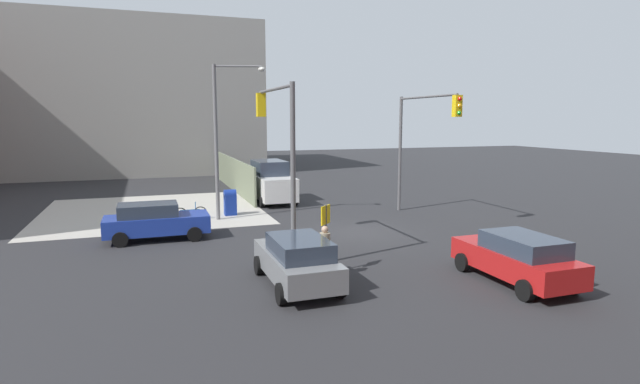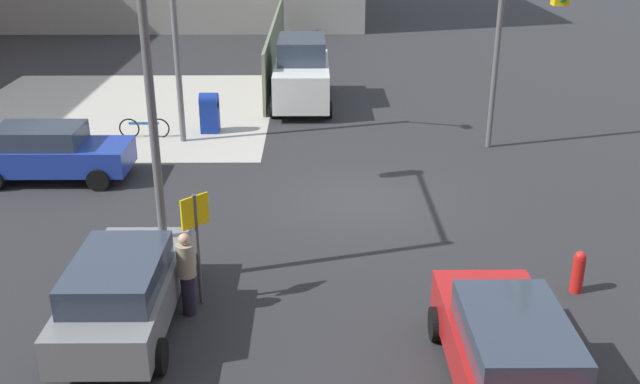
% 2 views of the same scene
% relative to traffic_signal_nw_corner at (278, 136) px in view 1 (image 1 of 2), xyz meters
% --- Properties ---
extents(ground_plane, '(120.00, 120.00, 0.00)m').
position_rel_traffic_signal_nw_corner_xyz_m(ground_plane, '(2.53, -4.50, -4.61)').
color(ground_plane, '#28282B').
extents(sidewalk_corner, '(12.00, 12.00, 0.01)m').
position_rel_traffic_signal_nw_corner_xyz_m(sidewalk_corner, '(11.53, 4.50, -4.61)').
color(sidewalk_corner, '#ADA89E').
rests_on(sidewalk_corner, ground).
extents(construction_fence, '(17.42, 0.12, 2.40)m').
position_rel_traffic_signal_nw_corner_xyz_m(construction_fence, '(19.24, -1.30, -3.41)').
color(construction_fence, slate).
rests_on(construction_fence, ground).
extents(building_loft_east, '(20.00, 24.00, 14.39)m').
position_rel_traffic_signal_nw_corner_xyz_m(building_loft_east, '(38.53, 5.72, 2.58)').
color(building_loft_east, gray).
rests_on(building_loft_east, ground).
extents(traffic_signal_nw_corner, '(5.21, 0.36, 6.50)m').
position_rel_traffic_signal_nw_corner_xyz_m(traffic_signal_nw_corner, '(0.00, 0.00, 0.00)').
color(traffic_signal_nw_corner, '#59595B').
rests_on(traffic_signal_nw_corner, ground).
extents(traffic_signal_se_corner, '(5.75, 0.36, 6.50)m').
position_rel_traffic_signal_nw_corner_xyz_m(traffic_signal_se_corner, '(4.82, -9.00, 0.03)').
color(traffic_signal_se_corner, '#59595B').
rests_on(traffic_signal_se_corner, ground).
extents(street_lamp_corner, '(1.00, 2.60, 8.00)m').
position_rel_traffic_signal_nw_corner_xyz_m(street_lamp_corner, '(7.63, 0.94, 0.09)').
color(street_lamp_corner, slate).
rests_on(street_lamp_corner, ground).
extents(warning_sign_two_way, '(0.48, 0.48, 2.40)m').
position_rel_traffic_signal_nw_corner_xyz_m(warning_sign_two_way, '(-2.87, -0.87, -2.98)').
color(warning_sign_two_way, '#4C4C4C').
rests_on(warning_sign_two_way, ground).
extents(mailbox_blue, '(0.56, 0.64, 1.43)m').
position_rel_traffic_signal_nw_corner_xyz_m(mailbox_blue, '(8.73, 0.50, -3.85)').
color(mailbox_blue, navy).
rests_on(mailbox_blue, ground).
extents(fire_hydrant, '(0.26, 0.26, 0.94)m').
position_rel_traffic_signal_nw_corner_xyz_m(fire_hydrant, '(-2.47, -8.70, -4.13)').
color(fire_hydrant, red).
rests_on(fire_hydrant, ground).
extents(coupe_blue, '(2.02, 4.41, 1.62)m').
position_rel_traffic_signal_nw_corner_xyz_m(coupe_blue, '(4.16, 4.52, -3.77)').
color(coupe_blue, '#1E389E').
rests_on(coupe_blue, ground).
extents(sedan_red, '(4.48, 2.02, 1.62)m').
position_rel_traffic_signal_nw_corner_xyz_m(sedan_red, '(-5.81, -6.37, -3.77)').
color(sedan_red, '#B21919').
rests_on(sedan_red, ground).
extents(hatchback_gray, '(4.37, 2.02, 1.62)m').
position_rel_traffic_signal_nw_corner_xyz_m(hatchback_gray, '(-3.78, 0.41, -3.77)').
color(hatchback_gray, slate).
rests_on(hatchback_gray, ground).
extents(van_white_delivery, '(5.40, 2.32, 2.62)m').
position_rel_traffic_signal_nw_corner_xyz_m(van_white_delivery, '(12.44, -2.70, -3.33)').
color(van_white_delivery, white).
rests_on(van_white_delivery, ground).
extents(pedestrian_crossing, '(0.36, 0.36, 1.76)m').
position_rel_traffic_signal_nw_corner_xyz_m(pedestrian_crossing, '(-3.27, -0.70, -3.69)').
color(pedestrian_crossing, '#9E937A').
rests_on(pedestrian_crossing, ground).
extents(bicycle_leaning_on_fence, '(0.05, 1.75, 0.97)m').
position_rel_traffic_signal_nw_corner_xyz_m(bicycle_leaning_on_fence, '(8.13, 2.70, -4.27)').
color(bicycle_leaning_on_fence, black).
rests_on(bicycle_leaning_on_fence, ground).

